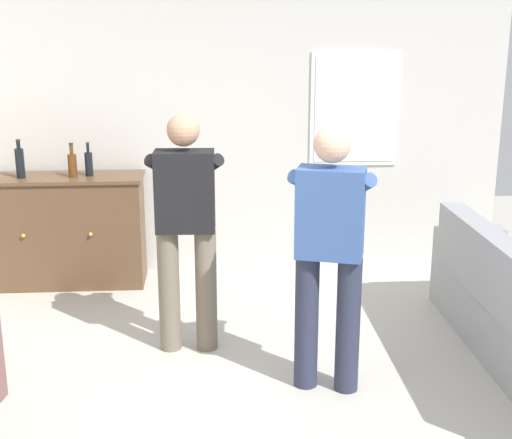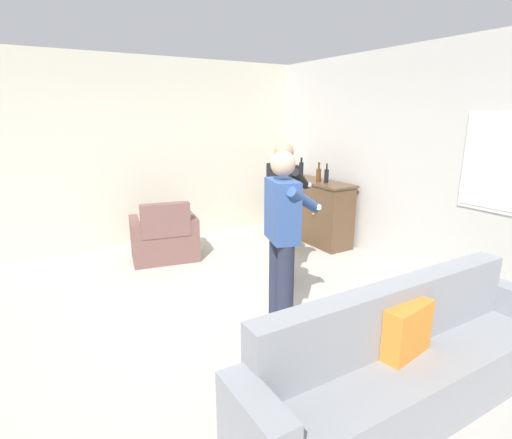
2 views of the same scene
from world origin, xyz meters
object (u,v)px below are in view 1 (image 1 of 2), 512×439
object	(u,v)px
person_standing_left	(186,222)
person_standing_right	(330,247)
bottle_liquor_amber	(89,163)
bottle_spirits_clear	(20,162)
sideboard_cabinet	(63,231)
bottle_wine_green	(72,164)

from	to	relation	value
person_standing_left	person_standing_right	bearing A→B (deg)	-34.96
bottle_liquor_amber	bottle_spirits_clear	bearing A→B (deg)	-175.00
bottle_liquor_amber	bottle_spirits_clear	world-z (taller)	bottle_spirits_clear
bottle_liquor_amber	bottle_spirits_clear	distance (m)	0.57
person_standing_right	sideboard_cabinet	bearing A→B (deg)	135.37
bottle_liquor_amber	person_standing_left	bearing A→B (deg)	-57.79
bottle_liquor_amber	sideboard_cabinet	bearing A→B (deg)	-179.66
sideboard_cabinet	bottle_spirits_clear	xyz separation A→B (m)	(-0.30, -0.05, 0.62)
sideboard_cabinet	bottle_liquor_amber	size ratio (longest dim) A/B	4.96
person_standing_left	person_standing_right	world-z (taller)	same
person_standing_left	bottle_spirits_clear	bearing A→B (deg)	137.25
bottle_spirits_clear	person_standing_left	world-z (taller)	person_standing_left
bottle_spirits_clear	person_standing_left	xyz separation A→B (m)	(1.42, -1.32, -0.17)
sideboard_cabinet	bottle_spirits_clear	bearing A→B (deg)	-170.99
bottle_wine_green	person_standing_left	bearing A→B (deg)	-53.15
bottle_liquor_amber	person_standing_right	distance (m)	2.65
bottle_spirits_clear	person_standing_right	distance (m)	3.02
person_standing_left	person_standing_right	xyz separation A→B (m)	(0.89, -0.62, 0.00)
sideboard_cabinet	bottle_spirits_clear	size ratio (longest dim) A/B	4.36
person_standing_right	bottle_liquor_amber	bearing A→B (deg)	131.35
bottle_liquor_amber	bottle_spirits_clear	size ratio (longest dim) A/B	0.88
sideboard_cabinet	bottle_spirits_clear	world-z (taller)	bottle_spirits_clear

